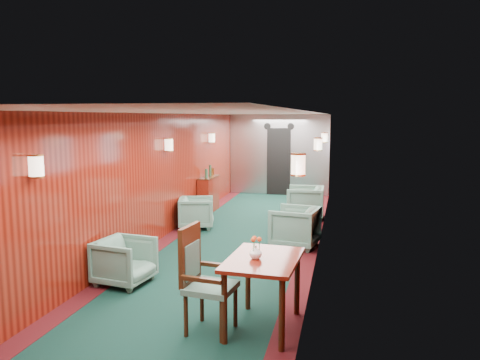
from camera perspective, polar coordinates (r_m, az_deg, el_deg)
The scene contains 12 objects.
room at distance 8.25m, azimuth -0.81°, elevation 2.85°, with size 12.00×12.10×2.40m.
bulkhead at distance 14.09m, azimuth 4.78°, elevation 3.02°, with size 2.98×0.17×2.39m.
windows_right at distance 8.31m, azimuth 9.64°, elevation 1.49°, with size 0.02×8.60×0.80m.
wall_sconces at distance 8.79m, azimuth 0.05°, elevation 4.16°, with size 2.97×7.97×0.25m.
dining_table at distance 5.22m, azimuth 2.87°, elevation -10.82°, with size 0.82×1.12×0.81m.
side_chair at distance 5.21m, azimuth -4.72°, elevation -11.39°, with size 0.58×0.61×1.17m.
credenza at distance 11.59m, azimuth -3.85°, elevation -1.66°, with size 0.31×0.98×1.15m.
flower_vase at distance 5.13m, azimuth 1.92°, elevation -8.78°, with size 0.14×0.14×0.15m, color white.
armchair_left_near at distance 6.85m, azimuth -13.88°, elevation -9.59°, with size 0.69×0.71×0.65m, color #224F46.
armchair_left_far at distance 9.92m, azimuth -5.33°, elevation -3.98°, with size 0.70×0.72×0.66m, color #224F46.
armchair_right_near at distance 8.52m, azimuth 6.70°, elevation -5.70°, with size 0.78×0.80×0.73m, color #224F46.
armchair_right_far at distance 10.88m, azimuth 7.95°, elevation -2.72°, with size 0.80×0.83×0.75m, color #224F46.
Camera 1 is at (1.90, -8.00, 2.34)m, focal length 35.00 mm.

